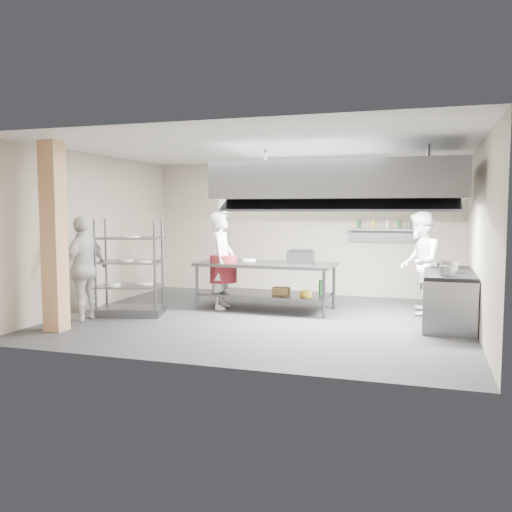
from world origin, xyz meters
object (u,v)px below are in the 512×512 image
(chef_plating, at_px, (84,268))
(island, at_px, (266,286))
(chef_line, at_px, (420,263))
(stockpot, at_px, (449,267))
(chef_head, at_px, (222,260))
(pass_rack, at_px, (130,267))
(griddle, at_px, (301,257))
(cooking_range, at_px, (448,300))

(chef_plating, bearing_deg, island, 129.30)
(chef_line, relative_size, chef_plating, 1.04)
(island, xyz_separation_m, stockpot, (3.30, -0.59, 0.54))
(island, xyz_separation_m, chef_head, (-0.85, -0.13, 0.48))
(chef_line, relative_size, stockpot, 6.69)
(pass_rack, distance_m, griddle, 3.18)
(cooking_range, xyz_separation_m, chef_plating, (-6.08, -1.50, 0.49))
(pass_rack, relative_size, chef_line, 0.93)
(griddle, bearing_deg, chef_line, 6.48)
(chef_plating, distance_m, stockpot, 6.20)
(chef_head, height_order, stockpot, chef_head)
(cooking_range, bearing_deg, chef_head, 176.86)
(island, relative_size, pass_rack, 1.50)
(griddle, bearing_deg, chef_plating, -153.07)
(island, distance_m, cooking_range, 3.33)
(island, relative_size, chef_plating, 1.45)
(cooking_range, xyz_separation_m, stockpot, (-0.01, -0.24, 0.58))
(chef_plating, bearing_deg, pass_rack, 140.77)
(pass_rack, distance_m, stockpot, 5.55)
(pass_rack, height_order, chef_head, chef_head)
(pass_rack, distance_m, cooking_range, 5.61)
(pass_rack, height_order, chef_plating, chef_plating)
(island, distance_m, stockpot, 3.40)
(cooking_range, bearing_deg, griddle, 170.66)
(chef_head, xyz_separation_m, chef_plating, (-1.92, -1.73, -0.03))
(pass_rack, distance_m, chef_line, 5.31)
(island, distance_m, chef_plating, 3.37)
(pass_rack, bearing_deg, cooking_range, -4.89)
(cooking_range, bearing_deg, chef_line, 121.80)
(island, relative_size, stockpot, 9.31)
(chef_line, distance_m, stockpot, 1.12)
(pass_rack, height_order, chef_line, chef_line)
(griddle, bearing_deg, cooking_range, -11.79)
(island, height_order, cooking_range, island)
(island, distance_m, chef_head, 0.99)
(pass_rack, relative_size, griddle, 3.69)
(island, relative_size, cooking_range, 1.32)
(cooking_range, relative_size, stockpot, 7.07)
(chef_head, distance_m, stockpot, 4.18)
(cooking_range, bearing_deg, stockpot, -91.90)
(cooking_range, bearing_deg, island, 173.87)
(griddle, bearing_deg, chef_head, -174.74)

